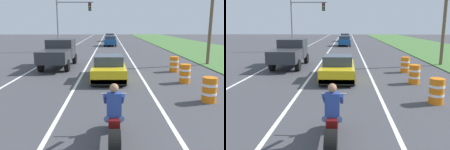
# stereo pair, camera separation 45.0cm
# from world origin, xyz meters

# --- Properties ---
(lane_stripe_left_solid) EXTENTS (0.14, 120.00, 0.01)m
(lane_stripe_left_solid) POSITION_xyz_m (-5.40, 20.00, 0.00)
(lane_stripe_left_solid) COLOR white
(lane_stripe_left_solid) RESTS_ON ground
(lane_stripe_right_solid) EXTENTS (0.14, 120.00, 0.01)m
(lane_stripe_right_solid) POSITION_xyz_m (1.80, 20.00, 0.00)
(lane_stripe_right_solid) COLOR white
(lane_stripe_right_solid) RESTS_ON ground
(lane_stripe_centre_dashed) EXTENTS (0.14, 120.00, 0.01)m
(lane_stripe_centre_dashed) POSITION_xyz_m (-1.80, 20.00, 0.00)
(lane_stripe_centre_dashed) COLOR white
(lane_stripe_centre_dashed) RESTS_ON ground
(motorcycle_with_rider) EXTENTS (0.70, 2.21, 1.62)m
(motorcycle_with_rider) POSITION_xyz_m (0.03, 4.00, 0.59)
(motorcycle_with_rider) COLOR black
(motorcycle_with_rider) RESTS_ON ground
(sports_car_yellow) EXTENTS (1.84, 4.30, 1.37)m
(sports_car_yellow) POSITION_xyz_m (-0.13, 11.61, 0.63)
(sports_car_yellow) COLOR yellow
(sports_car_yellow) RESTS_ON ground
(pickup_truck_left_lane_dark_grey) EXTENTS (2.02, 4.80, 1.98)m
(pickup_truck_left_lane_dark_grey) POSITION_xyz_m (-3.77, 15.46, 1.11)
(pickup_truck_left_lane_dark_grey) COLOR #2D3035
(pickup_truck_left_lane_dark_grey) RESTS_ON ground
(traffic_light_mast_near) EXTENTS (4.25, 0.34, 6.00)m
(traffic_light_mast_near) POSITION_xyz_m (-4.84, 26.41, 3.97)
(traffic_light_mast_near) COLOR gray
(traffic_light_mast_near) RESTS_ON ground
(utility_pole_roadside) EXTENTS (0.24, 0.24, 7.67)m
(utility_pole_roadside) POSITION_xyz_m (7.54, 16.54, 3.83)
(utility_pole_roadside) COLOR brown
(utility_pole_roadside) RESTS_ON ground
(construction_barrel_nearest) EXTENTS (0.58, 0.58, 1.00)m
(construction_barrel_nearest) POSITION_xyz_m (3.86, 7.44, 0.50)
(construction_barrel_nearest) COLOR orange
(construction_barrel_nearest) RESTS_ON ground
(construction_barrel_mid) EXTENTS (0.58, 0.58, 1.00)m
(construction_barrel_mid) POSITION_xyz_m (3.89, 10.63, 0.50)
(construction_barrel_mid) COLOR orange
(construction_barrel_mid) RESTS_ON ground
(construction_barrel_far) EXTENTS (0.58, 0.58, 1.00)m
(construction_barrel_far) POSITION_xyz_m (4.14, 13.67, 0.50)
(construction_barrel_far) COLOR orange
(construction_barrel_far) RESTS_ON ground
(distant_car_far_ahead) EXTENTS (1.80, 4.00, 1.50)m
(distant_car_far_ahead) POSITION_xyz_m (-0.01, 33.74, 0.77)
(distant_car_far_ahead) COLOR #194C8C
(distant_car_far_ahead) RESTS_ON ground
(distant_car_further_ahead) EXTENTS (1.80, 4.00, 1.50)m
(distant_car_further_ahead) POSITION_xyz_m (-0.08, 44.54, 0.77)
(distant_car_further_ahead) COLOR #99999E
(distant_car_further_ahead) RESTS_ON ground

